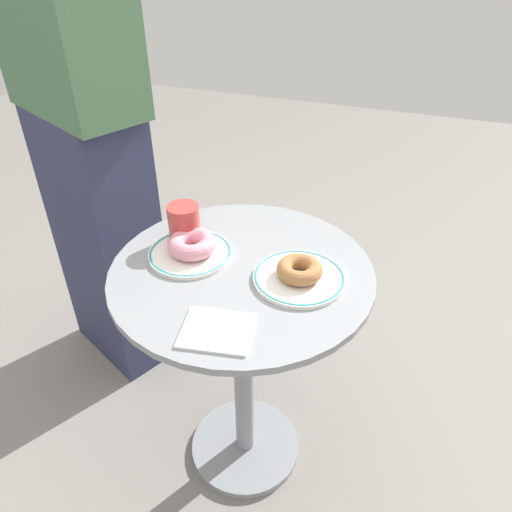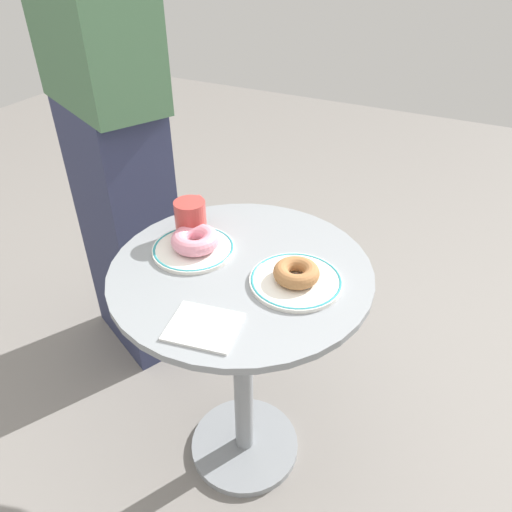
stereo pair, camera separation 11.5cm
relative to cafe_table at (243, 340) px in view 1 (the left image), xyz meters
name	(u,v)px [view 1 (the left image)]	position (x,y,z in m)	size (l,w,h in m)	color
ground_plane	(245,449)	(0.00, 0.00, -0.49)	(7.00, 7.00, 0.02)	gray
cafe_table	(243,340)	(0.00, 0.00, 0.00)	(0.63, 0.63, 0.72)	gray
plate_left	(190,253)	(-0.14, 0.01, 0.24)	(0.21, 0.21, 0.01)	white
plate_right	(299,278)	(0.14, 0.01, 0.24)	(0.21, 0.21, 0.01)	white
donut_pink_frosted	(192,244)	(-0.13, 0.01, 0.27)	(0.12, 0.12, 0.04)	pink
donut_cinnamon	(300,269)	(0.14, 0.01, 0.26)	(0.11, 0.11, 0.04)	#A36B3D
paper_napkin	(217,331)	(0.03, -0.21, 0.24)	(0.14, 0.12, 0.01)	white
coffee_mug	(185,223)	(-0.18, 0.07, 0.29)	(0.08, 0.12, 0.10)	#B73D38
person_figure	(85,138)	(-0.61, 0.29, 0.37)	(0.50, 0.39, 1.74)	#2D3351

